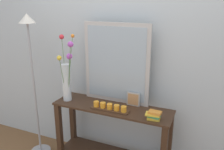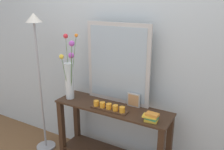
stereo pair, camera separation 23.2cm
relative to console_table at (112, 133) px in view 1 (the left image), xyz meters
The scene contains 8 objects.
wall_back 0.93m from the console_table, 90.00° to the left, with size 6.40×0.08×2.70m, color #B2BCC1.
console_table is the anchor object (origin of this frame).
mirror_leaning 0.75m from the console_table, 96.20° to the left, with size 0.71×0.03×0.83m.
tall_vase_left 0.77m from the console_table, behind, with size 0.28×0.27×0.70m.
candle_tray 0.35m from the console_table, 82.69° to the right, with size 0.39×0.09×0.07m.
picture_frame_small 0.44m from the console_table, 29.76° to the left, with size 0.14×0.01×0.14m.
book_stack 0.59m from the console_table, 11.82° to the right, with size 0.15×0.10×0.08m.
floor_lamp 1.17m from the console_table, behind, with size 0.24×0.24×1.69m.
Camera 1 is at (0.88, -2.02, 1.83)m, focal length 37.98 mm.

